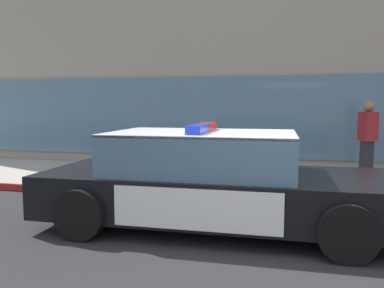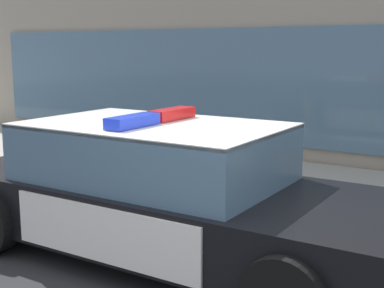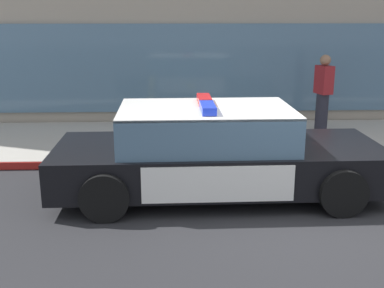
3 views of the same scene
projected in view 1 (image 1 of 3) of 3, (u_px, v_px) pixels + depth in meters
The scene contains 7 objects.
ground at pixel (304, 252), 4.60m from camera, with size 48.00×48.00×0.00m, color #262628.
sidewalk at pixel (296, 185), 8.08m from camera, with size 48.00×3.21×0.15m, color #A39E93.
curb_red_paint at pixel (299, 204), 6.52m from camera, with size 28.80×0.04×0.14m, color maroon.
storefront_building at pixel (318, 26), 13.28m from camera, with size 23.77×8.84×9.01m.
police_cruiser at pixel (212, 180), 5.49m from camera, with size 5.00×2.13×1.49m.
fire_hydrant at pixel (164, 170), 7.40m from camera, with size 0.34×0.39×0.73m.
pedestrian_on_sidewalk at pixel (367, 140), 8.15m from camera, with size 0.36×0.46×1.71m.
Camera 1 is at (-0.26, -4.64, 1.76)m, focal length 35.73 mm.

